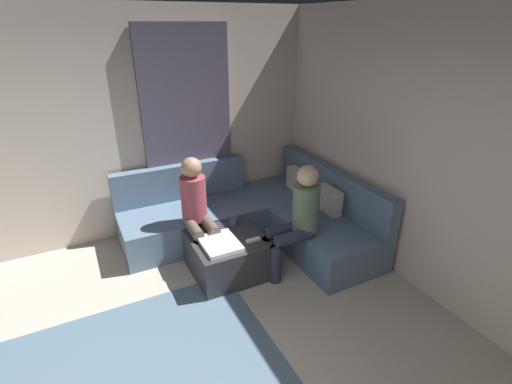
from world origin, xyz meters
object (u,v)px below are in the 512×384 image
at_px(person_on_couch_back, 298,216).
at_px(person_on_couch_side, 197,208).
at_px(game_remote, 253,240).
at_px(sectional_couch, 257,217).
at_px(ottoman, 228,254).
at_px(coffee_mug, 234,221).

height_order(person_on_couch_back, person_on_couch_side, same).
distance_m(person_on_couch_back, person_on_couch_side, 1.09).
bearing_deg(person_on_couch_back, game_remote, 75.35).
relative_size(sectional_couch, game_remote, 17.00).
distance_m(game_remote, person_on_couch_back, 0.52).
xyz_separation_m(ottoman, person_on_couch_side, (-0.36, -0.19, 0.45)).
height_order(sectional_couch, person_on_couch_side, person_on_couch_side).
height_order(game_remote, person_on_couch_back, person_on_couch_back).
relative_size(sectional_couch, ottoman, 3.36).
bearing_deg(person_on_couch_side, game_remote, 127.30).
xyz_separation_m(sectional_couch, game_remote, (0.69, -0.40, 0.15)).
bearing_deg(sectional_couch, person_on_couch_side, -79.71).
bearing_deg(coffee_mug, sectional_couch, 123.25).
relative_size(coffee_mug, game_remote, 0.63).
xyz_separation_m(ottoman, game_remote, (0.18, 0.22, 0.22)).
distance_m(sectional_couch, ottoman, 0.81).
bearing_deg(sectional_couch, ottoman, -50.65).
distance_m(ottoman, person_on_couch_side, 0.61).
distance_m(ottoman, person_on_couch_back, 0.86).
bearing_deg(ottoman, game_remote, 50.71).
relative_size(person_on_couch_back, person_on_couch_side, 1.00).
bearing_deg(game_remote, person_on_couch_side, -142.70).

